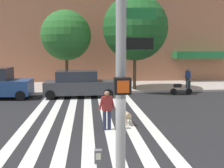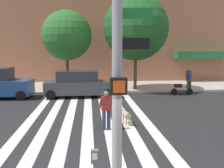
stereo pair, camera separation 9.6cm
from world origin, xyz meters
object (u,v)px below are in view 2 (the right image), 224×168
Objects in this scene: pedestrian_dog_walker at (106,108)px; pedestrian_bystander at (189,77)px; street_tree_middle at (136,28)px; parked_car_behind_first at (79,84)px; traffic_light_pole at (118,39)px; parked_scooter at (182,88)px; street_tree_nearest at (67,35)px; dog_on_leash at (126,115)px.

pedestrian_bystander is (7.34, 9.77, 0.15)m from pedestrian_dog_walker.
street_tree_middle is at bearing 178.80° from pedestrian_bystander.
traffic_light_pole is at bearing -85.13° from parked_car_behind_first.
parked_scooter is 0.26× the size of street_tree_nearest.
parked_scooter is 8.64m from dog_on_leash.
street_tree_nearest is (-1.04, 3.14, 3.49)m from parked_car_behind_first.
parked_car_behind_first is at bearing 100.29° from pedestrian_dog_walker.
parked_scooter is (6.25, 13.72, -3.04)m from traffic_light_pole.
pedestrian_bystander is (4.36, -0.09, -3.88)m from street_tree_middle.
street_tree_middle is at bearing 144.22° from parked_scooter.
parked_scooter is 2.56m from pedestrian_bystander.
street_tree_nearest reaches higher than pedestrian_dog_walker.
street_tree_nearest is (-8.45, 3.02, 3.91)m from parked_scooter.
pedestrian_dog_walker reaches higher than parked_scooter.
parked_scooter is at bearing 65.50° from traffic_light_pole.
street_tree_nearest is (-2.20, 16.74, 0.87)m from traffic_light_pole.
pedestrian_dog_walker is at bearing -143.05° from dog_on_leash.
dog_on_leash is at bearing -126.35° from parked_scooter.
dog_on_leash is 0.63× the size of pedestrian_bystander.
pedestrian_dog_walker is 1.59× the size of dog_on_leash.
traffic_light_pole is at bearing -115.50° from pedestrian_bystander.
street_tree_nearest reaches higher than parked_car_behind_first.
street_tree_middle is at bearing 28.16° from parked_car_behind_first.
parked_scooter is 0.22× the size of street_tree_middle.
traffic_light_pole is 3.55× the size of parked_scooter.
traffic_light_pole reaches higher than pedestrian_bystander.
dog_on_leash is (1.13, 6.76, -3.08)m from traffic_light_pole.
street_tree_nearest is at bearing 171.39° from street_tree_middle.
street_tree_middle reaches higher than traffic_light_pole.
street_tree_middle is 5.84m from pedestrian_bystander.
street_tree_middle is 10.42m from dog_on_leash.
street_tree_nearest is at bearing 97.49° from traffic_light_pole.
street_tree_middle reaches higher than street_tree_nearest.
pedestrian_bystander is at bearing 54.71° from dog_on_leash.
traffic_light_pole is 5.63× the size of dog_on_leash.
traffic_light_pole is 13.90m from parked_car_behind_first.
parked_car_behind_first is 7.22m from dog_on_leash.
parked_car_behind_first is at bearing -151.84° from street_tree_middle.
parked_car_behind_first is 0.66× the size of street_tree_middle.
pedestrian_dog_walker is 12.22m from pedestrian_bystander.
traffic_light_pole is at bearing -114.50° from parked_scooter.
parked_car_behind_first is 7.42m from parked_scooter.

